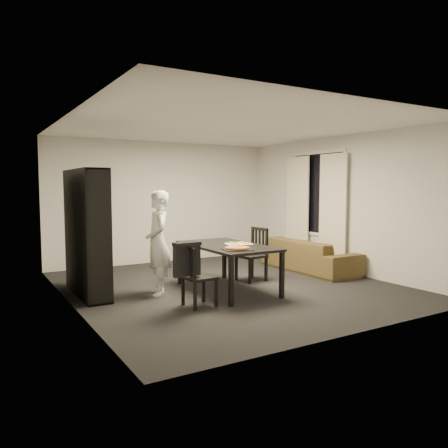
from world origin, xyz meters
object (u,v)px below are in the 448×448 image
person (158,243)px  pepperoni_pizza (237,248)px  chair_left (194,272)px  sofa (309,255)px  bookshelf (86,233)px  chair_right (255,250)px  baking_tray (237,250)px  dining_table (227,249)px

person → pepperoni_pizza: size_ratio=4.53×
pepperoni_pizza → chair_left: bearing=-176.0°
pepperoni_pizza → person: bearing=135.5°
sofa → bookshelf: bearing=86.2°
person → sofa: (3.27, 0.26, -0.48)m
bookshelf → sofa: (4.20, -0.28, -0.64)m
chair_right → baking_tray: bearing=-52.1°
chair_right → sofa: 1.45m
person → baking_tray: person is taller
chair_left → chair_right: bearing=-63.0°
dining_table → pepperoni_pizza: bearing=-106.3°
chair_right → person: size_ratio=0.58×
chair_right → person: bearing=-94.2°
bookshelf → pepperoni_pizza: bookshelf is taller
baking_tray → pepperoni_pizza: (0.01, 0.02, 0.02)m
chair_right → pepperoni_pizza: (-0.97, -0.93, 0.23)m
sofa → dining_table: bearing=104.8°
dining_table → baking_tray: 0.59m
chair_left → sofa: 3.33m
bookshelf → chair_left: (1.08, -1.45, -0.47)m
chair_right → baking_tray: chair_right is taller
dining_table → pepperoni_pizza: (-0.16, -0.53, 0.09)m
dining_table → chair_right: bearing=26.3°
chair_right → baking_tray: 1.38m
bookshelf → pepperoni_pizza: bearing=-37.9°
sofa → pepperoni_pizza: bearing=115.2°
person → baking_tray: size_ratio=3.96×
dining_table → sofa: 2.34m
dining_table → bookshelf: bearing=156.1°
chair_left → dining_table: bearing=-59.6°
bookshelf → sofa: bearing=-3.8°
person → bookshelf: bearing=-108.5°
chair_left → sofa: bearing=-72.6°
person → baking_tray: (0.87, -0.88, -0.06)m
chair_left → person: 0.98m
baking_tray → sofa: bearing=25.5°
bookshelf → chair_right: (2.77, -0.47, -0.42)m
pepperoni_pizza → dining_table: bearing=73.7°
chair_left → baking_tray: chair_left is taller
chair_left → sofa: chair_left is taller
dining_table → baking_tray: bearing=-106.4°
baking_tray → sofa: size_ratio=0.19×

